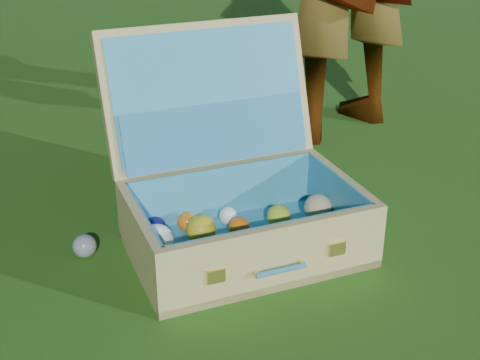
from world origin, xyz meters
TOP-DOWN VIEW (x-y plane):
  - ground at (0.00, 0.00)m, footprint 60.00×60.00m
  - stray_ball at (-0.46, 0.02)m, footprint 0.06×0.06m
  - suitcase at (-0.06, 0.04)m, footprint 0.69×0.67m

SIDE VIEW (x-z plane):
  - ground at x=0.00m, z-range 0.00..0.00m
  - stray_ball at x=-0.46m, z-range 0.00..0.06m
  - suitcase at x=-0.06m, z-range -0.12..0.44m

